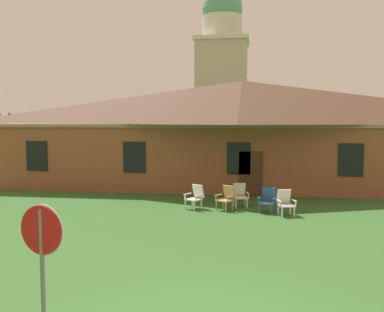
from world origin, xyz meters
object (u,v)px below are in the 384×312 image
object	(u,v)px
stop_sign	(42,247)
lawn_chair_left_end	(240,194)
lawn_chair_right_end	(285,202)
lawn_chair_middle	(268,199)
lawn_chair_by_porch	(195,196)
lawn_chair_near_door	(226,197)

from	to	relation	value
stop_sign	lawn_chair_left_end	distance (m)	12.02
stop_sign	lawn_chair_right_end	world-z (taller)	stop_sign
stop_sign	lawn_chair_middle	distance (m)	11.37
lawn_chair_by_porch	lawn_chair_right_end	xyz separation A→B (m)	(3.51, -0.73, 0.00)
lawn_chair_near_door	lawn_chair_left_end	bearing A→B (deg)	55.27
lawn_chair_middle	lawn_chair_by_porch	bearing A→B (deg)	174.02
lawn_chair_near_door	lawn_chair_right_end	xyz separation A→B (m)	(2.25, -0.68, 0.00)
lawn_chair_left_end	lawn_chair_by_porch	bearing A→B (deg)	-158.59
stop_sign	lawn_chair_left_end	size ratio (longest dim) A/B	2.40
lawn_chair_right_end	lawn_chair_by_porch	bearing A→B (deg)	168.22
lawn_chair_middle	lawn_chair_right_end	bearing A→B (deg)	-34.22
lawn_chair_left_end	lawn_chair_middle	bearing A→B (deg)	-42.03
lawn_chair_left_end	stop_sign	bearing A→B (deg)	-102.83
lawn_chair_middle	lawn_chair_left_end	bearing A→B (deg)	137.97
lawn_chair_near_door	lawn_chair_middle	size ratio (longest dim) A/B	1.00
lawn_chair_middle	lawn_chair_near_door	bearing A→B (deg)	171.32
stop_sign	lawn_chair_near_door	world-z (taller)	stop_sign
lawn_chair_near_door	lawn_chair_left_end	world-z (taller)	same
lawn_chair_by_porch	lawn_chair_middle	world-z (taller)	same
lawn_chair_by_porch	lawn_chair_left_end	distance (m)	1.90
lawn_chair_by_porch	lawn_chair_near_door	world-z (taller)	same
stop_sign	lawn_chair_left_end	world-z (taller)	stop_sign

